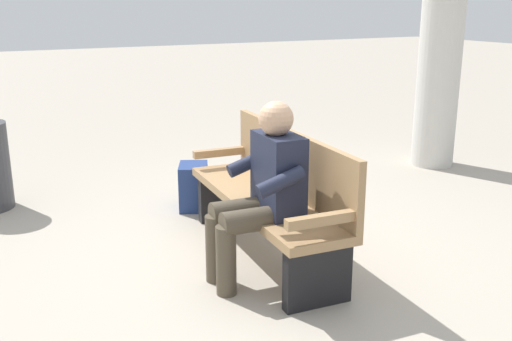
% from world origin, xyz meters
% --- Properties ---
extents(ground_plane, '(40.00, 40.00, 0.00)m').
position_xyz_m(ground_plane, '(0.00, 0.00, 0.00)').
color(ground_plane, '#A89E8E').
extents(bench_near, '(1.83, 0.63, 0.90)m').
position_xyz_m(bench_near, '(-0.01, -0.07, 0.46)').
color(bench_near, '#9E7A51').
rests_on(bench_near, ground).
extents(person_seated, '(0.59, 0.60, 1.18)m').
position_xyz_m(person_seated, '(-0.33, 0.19, 0.63)').
color(person_seated, '#1E2338').
rests_on(person_seated, ground).
extents(backpack, '(0.40, 0.37, 0.40)m').
position_xyz_m(backpack, '(1.18, 0.04, 0.20)').
color(backpack, navy).
rests_on(backpack, ground).
extents(support_pillar, '(0.46, 0.46, 3.30)m').
position_xyz_m(support_pillar, '(1.29, -2.87, 1.65)').
color(support_pillar, beige).
rests_on(support_pillar, ground).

